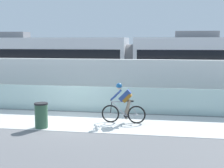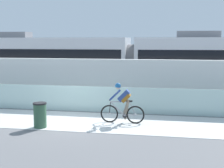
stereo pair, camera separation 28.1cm
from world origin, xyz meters
name	(u,v)px [view 1 (the left image)]	position (x,y,z in m)	size (l,w,h in m)	color
ground_plane	(68,121)	(0.00, 0.00, 0.00)	(200.00, 200.00, 0.00)	slate
bike_path_deck	(68,121)	(0.00, 0.00, 0.01)	(32.00, 3.20, 0.01)	silver
glass_parapet	(79,99)	(0.00, 1.85, 0.59)	(32.00, 0.05, 1.18)	silver
concrete_barrier_wall	(88,82)	(0.00, 3.65, 1.17)	(32.00, 0.36, 2.34)	silver
tram_rail_near	(99,96)	(0.00, 6.13, 0.00)	(32.00, 0.08, 0.01)	#595654
tram_rail_far	(103,92)	(0.00, 7.57, 0.00)	(32.00, 0.08, 0.01)	#595654
tram	(131,64)	(1.82, 6.85, 1.89)	(22.56, 2.54, 3.81)	silver
cyclist_on_bike	(124,104)	(2.31, 0.00, 0.78)	(1.77, 0.58, 1.61)	black
trash_bin	(41,115)	(-0.64, -1.25, 0.48)	(0.51, 0.51, 0.96)	#33593F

